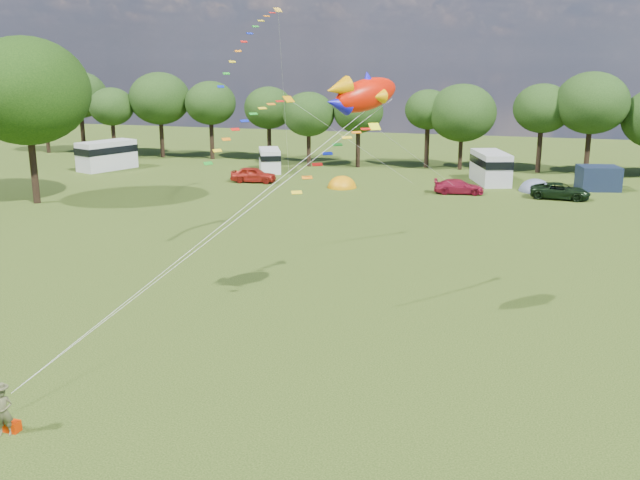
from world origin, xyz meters
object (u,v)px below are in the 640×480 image
(campervan_b, at_px, (270,159))
(car_a, at_px, (254,175))
(fish_kite, at_px, (361,95))
(car_d, at_px, (560,191))
(campervan_a, at_px, (107,154))
(big_tree, at_px, (26,91))
(tent_orange, at_px, (342,187))
(tent_greyblue, at_px, (535,191))
(campervan_c, at_px, (491,166))
(kite_flyer, at_px, (3,412))
(car_c, at_px, (459,187))

(campervan_b, bearing_deg, car_a, 163.30)
(car_a, height_order, fish_kite, fish_kite)
(car_d, distance_m, campervan_a, 45.71)
(big_tree, height_order, car_d, big_tree)
(tent_orange, xyz_separation_m, tent_greyblue, (17.05, 2.99, -0.00))
(campervan_c, relative_size, tent_orange, 2.22)
(car_d, relative_size, campervan_c, 0.76)
(campervan_c, bearing_deg, fish_kite, 156.46)
(campervan_a, height_order, tent_greyblue, campervan_a)
(campervan_c, relative_size, kite_flyer, 4.01)
(car_d, xyz_separation_m, kite_flyer, (-18.40, -45.54, 0.14))
(campervan_b, xyz_separation_m, tent_orange, (9.57, -6.94, -1.24))
(car_a, distance_m, car_c, 19.38)
(car_a, bearing_deg, fish_kite, -158.33)
(big_tree, distance_m, car_d, 44.36)
(big_tree, height_order, campervan_c, big_tree)
(campervan_b, distance_m, fish_kite, 45.51)
(campervan_a, height_order, campervan_b, campervan_a)
(big_tree, relative_size, kite_flyer, 8.13)
(fish_kite, bearing_deg, campervan_b, 64.93)
(campervan_c, relative_size, tent_greyblue, 2.04)
(car_c, relative_size, kite_flyer, 2.56)
(car_a, distance_m, campervan_b, 6.68)
(car_a, relative_size, campervan_a, 0.66)
(campervan_b, height_order, kite_flyer, campervan_b)
(campervan_a, bearing_deg, big_tree, -144.97)
(tent_orange, bearing_deg, campervan_c, 25.42)
(big_tree, relative_size, tent_greyblue, 4.15)
(tent_greyblue, bearing_deg, tent_orange, -170.05)
(campervan_a, bearing_deg, kite_flyer, -129.74)
(campervan_a, bearing_deg, car_a, -78.40)
(car_c, distance_m, campervan_a, 37.30)
(car_c, relative_size, fish_kite, 1.21)
(car_a, bearing_deg, car_d, -97.38)
(car_a, relative_size, tent_orange, 1.50)
(car_c, xyz_separation_m, campervan_a, (-37.12, 3.48, 1.00))
(big_tree, distance_m, kite_flyer, 40.09)
(car_c, height_order, tent_orange, car_c)
(campervan_c, bearing_deg, car_c, 141.33)
(car_d, relative_size, fish_kite, 1.44)
(big_tree, xyz_separation_m, campervan_a, (-4.21, 17.16, -7.39))
(car_a, height_order, tent_orange, car_a)
(tent_orange, xyz_separation_m, fish_kite, (9.32, -33.49, 10.17))
(campervan_b, bearing_deg, campervan_c, -115.43)
(campervan_c, distance_m, tent_greyblue, 5.43)
(big_tree, xyz_separation_m, campervan_b, (12.76, 20.76, -7.75))
(kite_flyer, bearing_deg, tent_greyblue, 49.31)
(tent_greyblue, bearing_deg, big_tree, -156.88)
(car_a, distance_m, car_d, 27.82)
(car_d, relative_size, tent_orange, 1.68)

